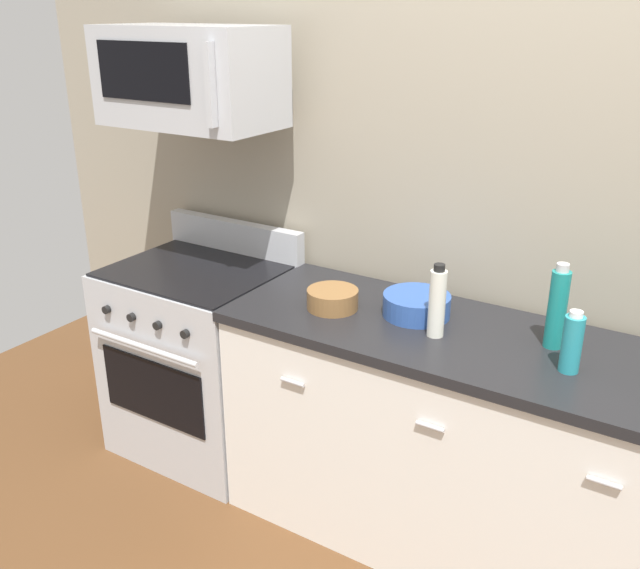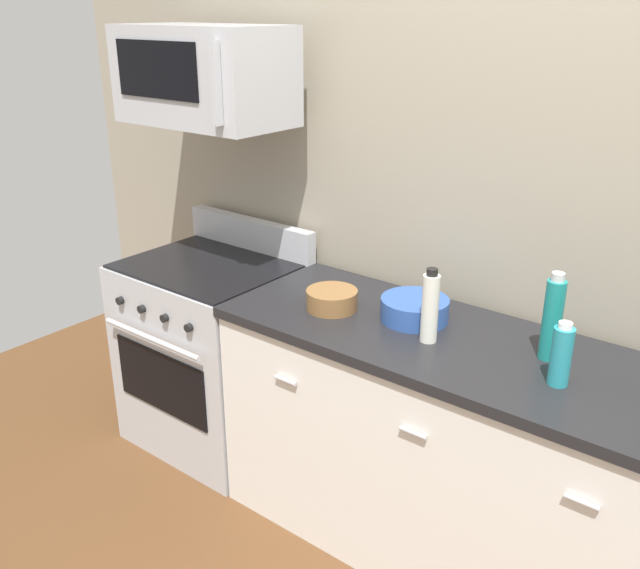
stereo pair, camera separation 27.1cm
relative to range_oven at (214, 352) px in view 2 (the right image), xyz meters
The scene contains 9 objects.
back_wall 1.85m from the range_oven, 14.49° to the left, with size 5.49×0.10×2.70m, color #9E937F.
counter_unit 1.57m from the range_oven, ahead, with size 2.40×0.66×0.92m.
range_oven is the anchor object (origin of this frame).
microwave 1.28m from the range_oven, 89.71° to the left, with size 0.74×0.44×0.40m.
bottle_dish_soap 1.75m from the range_oven, ahead, with size 0.07×0.07×0.21m.
bottle_sparkling_teal 1.68m from the range_oven, ahead, with size 0.07×0.07×0.31m.
bottle_vinegar_white 1.32m from the range_oven, ahead, with size 0.06×0.06×0.27m.
bowl_blue_mixing 1.17m from the range_oven, ahead, with size 0.26×0.26×0.09m.
bowl_wooden_salad 0.90m from the range_oven, ahead, with size 0.20×0.20×0.08m.
Camera 2 is at (0.68, -2.02, 2.02)m, focal length 39.00 mm.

